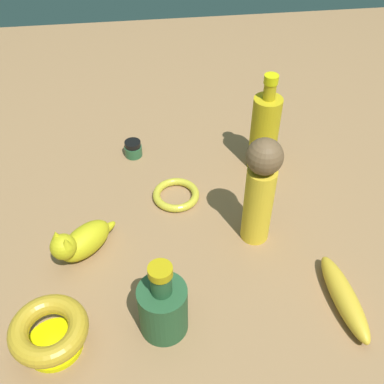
{
  "coord_description": "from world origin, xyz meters",
  "views": [
    {
      "loc": [
        -0.65,
        0.08,
        0.69
      ],
      "look_at": [
        0.0,
        0.0,
        0.07
      ],
      "focal_mm": 43.29,
      "sensor_mm": 36.0,
      "label": 1
    }
  ],
  "objects_px": {
    "banana": "(344,297)",
    "cat_figurine": "(81,241)",
    "bottle_tall": "(264,131)",
    "nail_polish_jar": "(133,149)",
    "bottle_short": "(163,306)",
    "person_figure_adult": "(260,189)",
    "bangle": "(176,195)",
    "bowl": "(49,332)"
  },
  "relations": [
    {
      "from": "bottle_short",
      "to": "banana",
      "type": "bearing_deg",
      "value": -89.55
    },
    {
      "from": "bottle_tall",
      "to": "bangle",
      "type": "bearing_deg",
      "value": 112.31
    },
    {
      "from": "bottle_short",
      "to": "bangle",
      "type": "relative_size",
      "value": 1.55
    },
    {
      "from": "bowl",
      "to": "person_figure_adult",
      "type": "bearing_deg",
      "value": -62.67
    },
    {
      "from": "nail_polish_jar",
      "to": "cat_figurine",
      "type": "xyz_separation_m",
      "value": [
        -0.29,
        0.11,
        0.02
      ]
    },
    {
      "from": "nail_polish_jar",
      "to": "bowl",
      "type": "height_order",
      "value": "bowl"
    },
    {
      "from": "bottle_short",
      "to": "bangle",
      "type": "xyz_separation_m",
      "value": [
        0.3,
        -0.05,
        -0.05
      ]
    },
    {
      "from": "bangle",
      "to": "bottle_tall",
      "type": "bearing_deg",
      "value": -67.69
    },
    {
      "from": "cat_figurine",
      "to": "bowl",
      "type": "relative_size",
      "value": 0.96
    },
    {
      "from": "nail_polish_jar",
      "to": "banana",
      "type": "distance_m",
      "value": 0.57
    },
    {
      "from": "banana",
      "to": "cat_figurine",
      "type": "bearing_deg",
      "value": -114.39
    },
    {
      "from": "bangle",
      "to": "banana",
      "type": "bearing_deg",
      "value": -139.5
    },
    {
      "from": "cat_figurine",
      "to": "bowl",
      "type": "height_order",
      "value": "cat_figurine"
    },
    {
      "from": "nail_polish_jar",
      "to": "cat_figurine",
      "type": "bearing_deg",
      "value": 159.88
    },
    {
      "from": "bottle_tall",
      "to": "banana",
      "type": "xyz_separation_m",
      "value": [
        -0.39,
        -0.05,
        -0.08
      ]
    },
    {
      "from": "bottle_short",
      "to": "bangle",
      "type": "distance_m",
      "value": 0.31
    },
    {
      "from": "bottle_tall",
      "to": "bowl",
      "type": "relative_size",
      "value": 1.87
    },
    {
      "from": "cat_figurine",
      "to": "bottle_short",
      "type": "height_order",
      "value": "bottle_short"
    },
    {
      "from": "bottle_short",
      "to": "banana",
      "type": "distance_m",
      "value": 0.31
    },
    {
      "from": "person_figure_adult",
      "to": "cat_figurine",
      "type": "distance_m",
      "value": 0.34
    },
    {
      "from": "cat_figurine",
      "to": "nail_polish_jar",
      "type": "bearing_deg",
      "value": -20.12
    },
    {
      "from": "bottle_tall",
      "to": "cat_figurine",
      "type": "relative_size",
      "value": 1.94
    },
    {
      "from": "cat_figurine",
      "to": "banana",
      "type": "distance_m",
      "value": 0.48
    },
    {
      "from": "cat_figurine",
      "to": "bowl",
      "type": "bearing_deg",
      "value": 168.56
    },
    {
      "from": "bangle",
      "to": "banana",
      "type": "relative_size",
      "value": 0.56
    },
    {
      "from": "bottle_tall",
      "to": "bowl",
      "type": "bearing_deg",
      "value": 132.85
    },
    {
      "from": "bottle_tall",
      "to": "banana",
      "type": "relative_size",
      "value": 1.3
    },
    {
      "from": "bottle_tall",
      "to": "nail_polish_jar",
      "type": "relative_size",
      "value": 5.63
    },
    {
      "from": "nail_polish_jar",
      "to": "bottle_short",
      "type": "distance_m",
      "value": 0.46
    },
    {
      "from": "bowl",
      "to": "cat_figurine",
      "type": "bearing_deg",
      "value": -11.44
    },
    {
      "from": "banana",
      "to": "nail_polish_jar",
      "type": "bearing_deg",
      "value": -146.94
    },
    {
      "from": "nail_polish_jar",
      "to": "bottle_tall",
      "type": "bearing_deg",
      "value": -104.21
    },
    {
      "from": "person_figure_adult",
      "to": "bangle",
      "type": "height_order",
      "value": "person_figure_adult"
    },
    {
      "from": "bottle_tall",
      "to": "bangle",
      "type": "xyz_separation_m",
      "value": [
        -0.08,
        0.2,
        -0.09
      ]
    },
    {
      "from": "bangle",
      "to": "bowl",
      "type": "bearing_deg",
      "value": 144.28
    },
    {
      "from": "cat_figurine",
      "to": "banana",
      "type": "xyz_separation_m",
      "value": [
        -0.17,
        -0.45,
        -0.02
      ]
    },
    {
      "from": "person_figure_adult",
      "to": "bottle_short",
      "type": "relative_size",
      "value": 1.49
    },
    {
      "from": "cat_figurine",
      "to": "bowl",
      "type": "distance_m",
      "value": 0.19
    },
    {
      "from": "bangle",
      "to": "cat_figurine",
      "type": "bearing_deg",
      "value": 124.6
    },
    {
      "from": "nail_polish_jar",
      "to": "bowl",
      "type": "relative_size",
      "value": 0.33
    },
    {
      "from": "nail_polish_jar",
      "to": "bottle_short",
      "type": "relative_size",
      "value": 0.26
    },
    {
      "from": "nail_polish_jar",
      "to": "bangle",
      "type": "distance_m",
      "value": 0.18
    }
  ]
}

